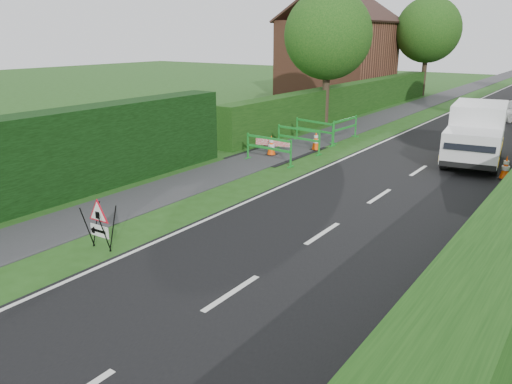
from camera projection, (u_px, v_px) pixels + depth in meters
The scene contains 17 objects.
ground at pixel (99, 278), 9.70m from camera, with size 120.00×120.00×0.00m, color #204914.
footpath at pixel (446, 96), 38.56m from camera, with size 2.00×90.00×0.02m, color #2D2D30.
hedge_west_far at pixel (350, 114), 29.57m from camera, with size 1.00×24.00×1.80m, color #14380F.
house_west at pixel (337, 57), 37.67m from camera, with size 7.50×7.40×7.88m.
tree_nw at pixel (328, 35), 24.88m from camera, with size 4.40×4.40×6.70m.
tree_fw at pixel (428, 30), 37.21m from camera, with size 4.80×4.80×7.24m.
triangle_sign at pixel (98, 220), 10.78m from camera, with size 0.70×0.70×0.98m.
works_van at pixel (476, 132), 18.15m from camera, with size 2.43×4.81×2.10m.
traffic_cone_0 at pixel (506, 168), 16.20m from camera, with size 0.38×0.38×0.79m.
traffic_cone_3 at pixel (271, 145), 19.44m from camera, with size 0.38×0.38×0.79m.
traffic_cone_4 at pixel (316, 141), 20.29m from camera, with size 0.38×0.38×0.79m.
ped_barrier_0 at pixel (269, 146), 18.19m from camera, with size 2.08×0.51×1.00m.
ped_barrier_1 at pixel (298, 136), 19.97m from camera, with size 2.08×0.54×1.00m.
ped_barrier_2 at pixel (314, 128), 21.60m from camera, with size 2.09×0.72×1.00m.
ped_barrier_3 at pixel (345, 126), 22.16m from camera, with size 0.47×2.08×1.00m.
redwhite_plank at pixel (273, 154), 19.77m from camera, with size 1.50×0.04×0.25m, color red.
hatchback_car at pixel (511, 110), 27.48m from camera, with size 1.31×3.24×1.11m, color white.
Camera 1 is at (7.56, -5.36, 4.52)m, focal length 35.00 mm.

